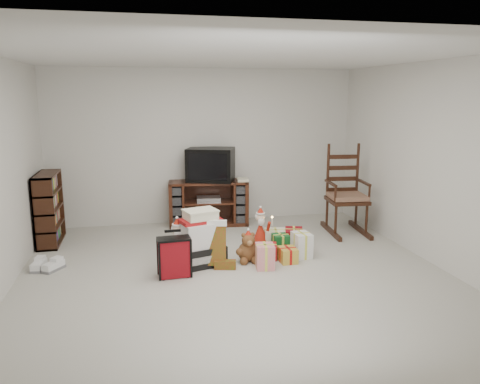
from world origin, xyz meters
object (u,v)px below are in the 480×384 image
object	(u,v)px
sneaker_pair	(46,266)
santa_figurine	(260,232)
red_suitcase	(174,257)
teddy_bear	(248,249)
rocking_chair	(345,201)
gift_cluster	(281,246)
gift_pile	(201,241)
mrs_claus_figurine	(178,246)
crt_television	(211,165)
tv_stand	(209,203)
bookshelf	(49,210)

from	to	relation	value
sneaker_pair	santa_figurine	bearing A→B (deg)	24.75
red_suitcase	teddy_bear	size ratio (longest dim) A/B	1.47
red_suitcase	teddy_bear	world-z (taller)	red_suitcase
rocking_chair	gift_cluster	size ratio (longest dim) A/B	1.25
red_suitcase	sneaker_pair	size ratio (longest dim) A/B	1.36
gift_pile	gift_cluster	world-z (taller)	gift_pile
mrs_claus_figurine	sneaker_pair	bearing A→B (deg)	175.11
gift_pile	crt_television	xyz separation A→B (m)	(0.41, 1.82, 0.68)
tv_stand	mrs_claus_figurine	size ratio (longest dim) A/B	2.16
gift_cluster	mrs_claus_figurine	bearing A→B (deg)	-178.20
bookshelf	crt_television	world-z (taller)	crt_television
tv_stand	sneaker_pair	bearing A→B (deg)	-138.50
gift_cluster	teddy_bear	bearing A→B (deg)	-163.73
santa_figurine	sneaker_pair	xyz separation A→B (m)	(-2.76, -0.29, -0.17)
bookshelf	santa_figurine	world-z (taller)	bookshelf
rocking_chair	teddy_bear	size ratio (longest dim) A/B	3.74
mrs_claus_figurine	tv_stand	bearing A→B (deg)	69.50
red_suitcase	gift_cluster	bearing A→B (deg)	14.22
teddy_bear	santa_figurine	bearing A→B (deg)	60.16
santa_figurine	sneaker_pair	distance (m)	2.78
rocking_chair	mrs_claus_figurine	world-z (taller)	rocking_chair
sneaker_pair	tv_stand	bearing A→B (deg)	54.48
rocking_chair	crt_television	bearing A→B (deg)	161.95
bookshelf	crt_television	bearing A→B (deg)	11.45
rocking_chair	crt_television	xyz separation A→B (m)	(-1.95, 0.84, 0.51)
mrs_claus_figurine	rocking_chair	bearing A→B (deg)	18.74
mrs_claus_figurine	red_suitcase	bearing A→B (deg)	-100.30
teddy_bear	crt_television	world-z (taller)	crt_television
tv_stand	crt_television	size ratio (longest dim) A/B	1.53
red_suitcase	teddy_bear	distance (m)	1.00
gift_pile	santa_figurine	xyz separation A→B (m)	(0.89, 0.50, -0.08)
teddy_bear	santa_figurine	xyz separation A→B (m)	(0.30, 0.52, 0.06)
tv_stand	santa_figurine	size ratio (longest dim) A/B	2.26
bookshelf	teddy_bear	size ratio (longest dim) A/B	2.69
bookshelf	teddy_bear	world-z (taller)	bookshelf
santa_figurine	mrs_claus_figurine	size ratio (longest dim) A/B	0.95
tv_stand	red_suitcase	size ratio (longest dim) A/B	2.36
red_suitcase	sneaker_pair	world-z (taller)	red_suitcase
bookshelf	crt_television	distance (m)	2.50
tv_stand	teddy_bear	world-z (taller)	tv_stand
gift_pile	crt_television	distance (m)	1.99
rocking_chair	gift_pile	xyz separation A→B (m)	(-2.36, -0.98, -0.18)
crt_television	red_suitcase	bearing A→B (deg)	-89.91
bookshelf	crt_television	xyz separation A→B (m)	(2.40, 0.49, 0.50)
tv_stand	bookshelf	xyz separation A→B (m)	(-2.35, -0.48, 0.12)
bookshelf	gift_cluster	bearing A→B (deg)	-21.59
teddy_bear	mrs_claus_figurine	size ratio (longest dim) A/B	0.62
red_suitcase	mrs_claus_figurine	xyz separation A→B (m)	(0.07, 0.41, -0.01)
tv_stand	rocking_chair	size ratio (longest dim) A/B	0.93
santa_figurine	crt_television	bearing A→B (deg)	110.04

